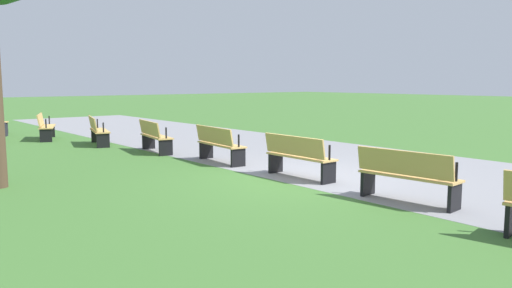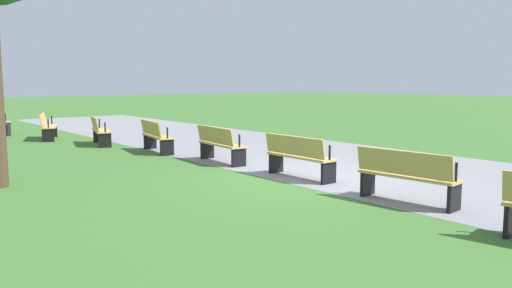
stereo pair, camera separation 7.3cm
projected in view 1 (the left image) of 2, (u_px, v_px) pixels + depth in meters
The scene contains 8 objects.
ground_plane at pixel (300, 178), 10.38m from camera, with size 120.00×120.00×0.00m, color #3D6B2D.
path_paving at pixel (372, 166), 11.85m from camera, with size 41.19×5.86×0.01m, color gray.
bench_1 at pixel (45, 126), 17.10m from camera, with size 1.73×1.03×0.89m.
bench_2 at pixel (98, 130), 15.67m from camera, with size 1.74×0.90×0.89m.
bench_3 at pixel (154, 136), 14.05m from camera, with size 1.73×0.76×0.89m.
bench_4 at pixel (219, 144), 12.25m from camera, with size 1.71×0.62×0.89m.
bench_5 at pixel (298, 156), 10.28m from camera, with size 1.67×0.47×0.89m.
bench_6 at pixel (407, 175), 8.16m from camera, with size 1.71×0.62×0.89m.
Camera 1 is at (7.33, -7.17, 1.99)m, focal length 35.31 mm.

